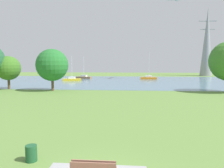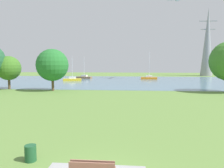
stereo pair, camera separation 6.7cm
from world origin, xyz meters
TOP-DOWN VIEW (x-y plane):
  - ground_plane at (0.00, 22.00)m, footprint 160.00×160.00m
  - litter_bin at (-3.40, 1.87)m, footprint 0.56×0.56m
  - water_surface at (0.00, 50.00)m, footprint 140.00×40.00m
  - sailboat_yellow at (-14.13, 49.08)m, footprint 5.00×2.44m
  - sailboat_orange at (6.95, 57.23)m, footprint 4.93×1.98m
  - sailboat_brown at (-12.89, 58.35)m, footprint 5.02×2.63m
  - tree_east_near at (-20.92, 30.20)m, footprint 4.44×4.44m
  - tree_east_far at (-12.00, 28.53)m, footprint 5.53×5.53m
  - electricity_pylon at (29.84, 76.64)m, footprint 6.40×4.40m

SIDE VIEW (x-z plane):
  - ground_plane at x=0.00m, z-range 0.00..0.00m
  - water_surface at x=0.00m, z-range 0.00..0.02m
  - litter_bin at x=-3.40m, z-range 0.00..0.80m
  - sailboat_yellow at x=-14.13m, z-range -2.85..3.76m
  - sailboat_brown at x=-12.89m, z-range -2.93..3.85m
  - sailboat_orange at x=6.95m, z-range -3.52..4.47m
  - tree_east_near at x=-20.92m, z-range 0.82..6.92m
  - tree_east_far at x=-12.00m, z-range 0.85..8.09m
  - electricity_pylon at x=29.84m, z-range 0.01..25.28m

